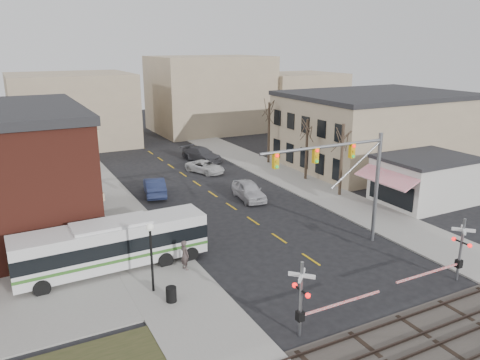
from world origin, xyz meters
The scene contains 22 objects.
ground centered at (0.00, 0.00, 0.00)m, with size 160.00×160.00×0.00m, color black.
sidewalk_west centered at (-9.50, 20.00, 0.06)m, with size 5.00×60.00×0.12m, color gray.
sidewalk_east centered at (9.50, 20.00, 0.06)m, with size 5.00×60.00×0.12m, color gray.
ballast_strip centered at (0.00, -8.00, 0.03)m, with size 160.00×5.00×0.06m, color #332D28.
rail_tracks centered at (0.00, -8.00, 0.12)m, with size 160.00×3.91×0.14m.
tan_building centered at (22.00, 20.00, 4.26)m, with size 20.30×15.30×8.50m.
awning_shop centered at (15.97, 7.00, 2.16)m, with size 9.74×6.20×4.30m.
tree_east_a centered at (10.50, 12.00, 3.50)m, with size 0.28×0.28×6.75m.
tree_east_b centered at (10.80, 18.00, 3.27)m, with size 0.28×0.28×6.30m.
tree_east_c centered at (11.00, 26.00, 3.72)m, with size 0.28×0.28×7.20m.
transit_bus centered at (-12.00, 6.64, 1.74)m, with size 12.02×2.95×3.08m.
traffic_signal_mast centered at (3.20, 2.57, 5.73)m, with size 9.77×0.30×8.00m.
rr_crossing_west centered at (-5.10, -4.69, 1.97)m, with size 5.60×1.36×4.00m.
rr_crossing_east centered at (5.81, -4.42, 1.97)m, with size 5.60×1.36×4.00m.
street_lamp centered at (-10.67, 2.68, 3.12)m, with size 0.44×0.44×4.18m.
trash_bin centered at (-10.13, 1.10, 0.55)m, with size 0.60×0.60×0.85m, color black.
car_a centered at (2.37, 15.10, 0.85)m, with size 2.00×4.98×1.70m, color #B2B1B6.
car_b centered at (-5.00, 20.30, 0.85)m, with size 1.80×5.18×1.71m, color #1A2242.
car_c centered at (2.48, 25.50, 0.66)m, with size 2.19×4.76×1.32m, color #BEBEBE.
car_d centered at (4.24, 30.70, 0.84)m, with size 2.36×5.80×1.68m, color #38393D.
pedestrian_near centered at (-8.06, 4.38, 1.09)m, with size 0.71×0.47×1.95m, color #4C3E3C.
pedestrian_far centered at (-9.81, 8.16, 0.94)m, with size 0.79×0.62×1.63m, color #303B55.
Camera 1 is at (-17.39, -21.13, 13.89)m, focal length 35.00 mm.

